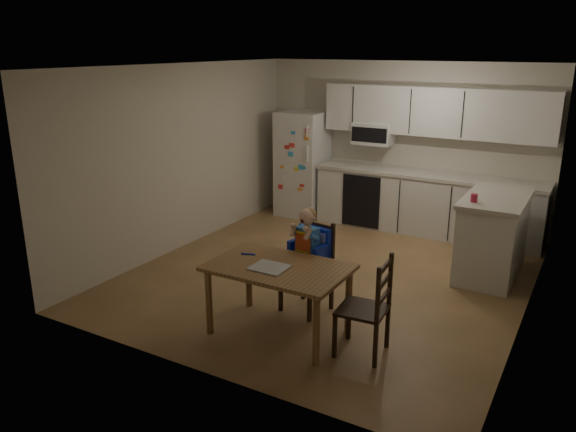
{
  "coord_description": "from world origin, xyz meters",
  "views": [
    {
      "loc": [
        2.74,
        -5.84,
        2.73
      ],
      "look_at": [
        -0.04,
        -0.96,
        1.01
      ],
      "focal_mm": 35.0,
      "sensor_mm": 36.0,
      "label": 1
    }
  ],
  "objects_px": {
    "chair_booster": "(309,249)",
    "kitchen_island": "(493,235)",
    "red_cup": "(474,198)",
    "dining_table": "(279,275)",
    "refrigerator": "(302,164)",
    "chair_side": "(373,301)"
  },
  "relations": [
    {
      "from": "kitchen_island",
      "to": "chair_booster",
      "type": "distance_m",
      "value": 2.47
    },
    {
      "from": "kitchen_island",
      "to": "chair_booster",
      "type": "xyz_separation_m",
      "value": [
        -1.5,
        -1.96,
        0.18
      ]
    },
    {
      "from": "kitchen_island",
      "to": "chair_booster",
      "type": "height_order",
      "value": "chair_booster"
    },
    {
      "from": "red_cup",
      "to": "chair_booster",
      "type": "bearing_deg",
      "value": -130.0
    },
    {
      "from": "red_cup",
      "to": "chair_side",
      "type": "relative_size",
      "value": 0.1
    },
    {
      "from": "refrigerator",
      "to": "kitchen_island",
      "type": "xyz_separation_m",
      "value": [
        3.25,
        -1.13,
        -0.35
      ]
    },
    {
      "from": "chair_booster",
      "to": "kitchen_island",
      "type": "bearing_deg",
      "value": 62.61
    },
    {
      "from": "chair_booster",
      "to": "refrigerator",
      "type": "bearing_deg",
      "value": 129.52
    },
    {
      "from": "kitchen_island",
      "to": "dining_table",
      "type": "relative_size",
      "value": 1.02
    },
    {
      "from": "dining_table",
      "to": "red_cup",
      "type": "bearing_deg",
      "value": 58.81
    },
    {
      "from": "chair_side",
      "to": "refrigerator",
      "type": "bearing_deg",
      "value": -147.91
    },
    {
      "from": "dining_table",
      "to": "chair_booster",
      "type": "height_order",
      "value": "chair_booster"
    },
    {
      "from": "refrigerator",
      "to": "chair_booster",
      "type": "xyz_separation_m",
      "value": [
        1.75,
        -3.1,
        -0.16
      ]
    },
    {
      "from": "dining_table",
      "to": "refrigerator",
      "type": "bearing_deg",
      "value": 115.2
    },
    {
      "from": "refrigerator",
      "to": "chair_side",
      "type": "relative_size",
      "value": 1.79
    },
    {
      "from": "dining_table",
      "to": "chair_booster",
      "type": "distance_m",
      "value": 0.62
    },
    {
      "from": "refrigerator",
      "to": "chair_side",
      "type": "height_order",
      "value": "refrigerator"
    },
    {
      "from": "red_cup",
      "to": "chair_side",
      "type": "height_order",
      "value": "red_cup"
    },
    {
      "from": "red_cup",
      "to": "dining_table",
      "type": "relative_size",
      "value": 0.07
    },
    {
      "from": "chair_booster",
      "to": "dining_table",
      "type": "bearing_deg",
      "value": -80.79
    },
    {
      "from": "red_cup",
      "to": "refrigerator",
      "type": "bearing_deg",
      "value": 153.43
    },
    {
      "from": "refrigerator",
      "to": "red_cup",
      "type": "bearing_deg",
      "value": -26.57
    }
  ]
}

